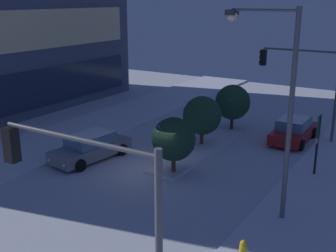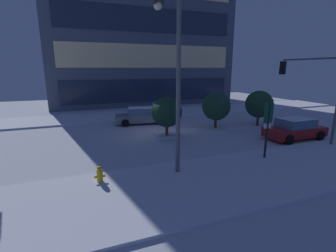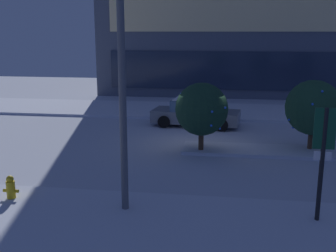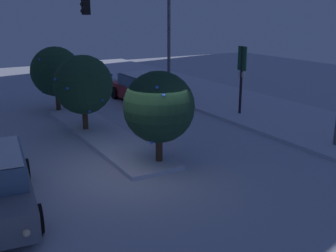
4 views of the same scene
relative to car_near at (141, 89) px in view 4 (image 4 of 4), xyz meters
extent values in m
plane|color=silver|center=(-8.57, 4.32, -0.71)|extent=(52.00, 52.00, 0.00)
cube|color=silver|center=(-8.57, -3.97, -0.64)|extent=(52.00, 5.20, 0.14)
cube|color=silver|center=(-4.77, 4.05, -0.64)|extent=(9.00, 1.80, 0.14)
cube|color=maroon|center=(0.00, 0.00, -0.18)|extent=(4.36, 1.88, 0.66)
cube|color=slate|center=(0.00, 0.00, 0.43)|extent=(2.35, 1.69, 0.60)
cube|color=white|center=(0.00, 0.00, 0.76)|extent=(2.18, 1.58, 0.04)
sphere|color=#F9E5B2|center=(2.20, 0.64, -0.21)|extent=(0.16, 0.16, 0.16)
sphere|color=#F9E5B2|center=(2.19, -0.64, -0.21)|extent=(0.16, 0.16, 0.16)
cylinder|color=black|center=(1.44, 0.94, -0.38)|extent=(0.66, 0.22, 0.66)
cylinder|color=black|center=(1.43, -0.94, -0.38)|extent=(0.66, 0.22, 0.66)
cylinder|color=black|center=(-1.44, 0.94, -0.38)|extent=(0.66, 0.22, 0.66)
cylinder|color=black|center=(-1.44, -0.94, -0.38)|extent=(0.66, 0.22, 0.66)
sphere|color=#F9E5B2|center=(-11.49, 8.32, -0.21)|extent=(0.16, 0.16, 0.16)
cylinder|color=black|center=(-10.72, 7.94, -0.38)|extent=(0.68, 0.30, 0.66)
cylinder|color=black|center=(-7.66, 7.57, -0.38)|extent=(0.68, 0.30, 0.66)
cylinder|color=#565960|center=(0.84, -2.17, 2.18)|extent=(0.18, 0.18, 5.79)
cube|color=black|center=(0.84, 2.53, 4.28)|extent=(0.32, 0.36, 1.00)
sphere|color=black|center=(0.84, 2.72, 4.28)|extent=(0.20, 0.20, 0.20)
sphere|color=black|center=(0.84, 2.72, 3.96)|extent=(0.20, 0.20, 0.20)
cylinder|color=black|center=(-4.97, -2.56, 0.88)|extent=(0.12, 0.12, 3.19)
cube|color=#144C2D|center=(-4.97, -2.56, 1.94)|extent=(0.55, 0.07, 1.07)
cube|color=white|center=(-4.97, -2.56, 1.22)|extent=(0.44, 0.06, 0.24)
cylinder|color=#473323|center=(-8.47, 3.63, -0.24)|extent=(0.22, 0.22, 0.95)
sphere|color=#193823|center=(-8.47, 3.63, 1.18)|extent=(2.22, 2.22, 2.22)
sphere|color=blue|center=(-9.17, 4.07, 1.94)|extent=(0.10, 0.10, 0.10)
sphere|color=blue|center=(-9.38, 3.97, 1.75)|extent=(0.10, 0.10, 0.10)
sphere|color=blue|center=(-7.51, 3.10, 1.36)|extent=(0.10, 0.10, 0.10)
sphere|color=blue|center=(-8.03, 2.72, 0.70)|extent=(0.10, 0.10, 0.10)
sphere|color=blue|center=(-8.01, 2.62, 1.28)|extent=(0.10, 0.10, 0.10)
sphere|color=blue|center=(-8.86, 4.09, 0.23)|extent=(0.10, 0.10, 0.10)
sphere|color=blue|center=(-7.69, 3.28, 0.46)|extent=(0.10, 0.10, 0.10)
cylinder|color=#473323|center=(-3.85, 4.44, -0.24)|extent=(0.22, 0.22, 0.94)
sphere|color=#1E4228|center=(-3.85, 4.44, 1.22)|extent=(2.32, 2.32, 2.32)
sphere|color=blue|center=(-4.11, 3.35, 1.55)|extent=(0.10, 0.10, 0.10)
sphere|color=blue|center=(-3.99, 5.56, 1.54)|extent=(0.10, 0.10, 0.10)
sphere|color=blue|center=(-3.72, 3.60, 2.02)|extent=(0.10, 0.10, 0.10)
sphere|color=blue|center=(-4.59, 4.50, 0.32)|extent=(0.10, 0.10, 0.10)
sphere|color=blue|center=(-2.79, 4.69, 0.79)|extent=(0.10, 0.10, 0.10)
sphere|color=blue|center=(-4.85, 4.08, 0.74)|extent=(0.10, 0.10, 0.10)
sphere|color=blue|center=(-4.63, 5.31, 1.28)|extent=(0.10, 0.10, 0.10)
cylinder|color=#473323|center=(0.43, 4.34, -0.27)|extent=(0.22, 0.22, 0.88)
sphere|color=#1E4228|center=(0.43, 4.34, 1.18)|extent=(2.38, 2.38, 2.38)
sphere|color=blue|center=(1.48, 3.80, 0.98)|extent=(0.10, 0.10, 0.10)
sphere|color=blue|center=(-0.09, 3.50, 0.50)|extent=(0.10, 0.10, 0.10)
sphere|color=blue|center=(-0.09, 5.18, 1.86)|extent=(0.10, 0.10, 0.10)
sphere|color=blue|center=(-0.45, 3.73, 0.63)|extent=(0.10, 0.10, 0.10)
sphere|color=blue|center=(-0.66, 4.03, 1.58)|extent=(0.10, 0.10, 0.10)
sphere|color=blue|center=(0.67, 4.98, 0.19)|extent=(0.10, 0.10, 0.10)
sphere|color=blue|center=(1.21, 3.53, 1.59)|extent=(0.10, 0.10, 0.10)
sphere|color=blue|center=(-0.67, 4.03, 1.55)|extent=(0.10, 0.10, 0.10)
camera|label=1|loc=(-26.05, -6.97, 7.98)|focal=46.21mm
camera|label=2|loc=(-14.46, -12.51, 4.27)|focal=25.82mm
camera|label=3|loc=(-7.50, -13.08, 4.36)|focal=43.60mm
camera|label=4|loc=(-19.15, 9.52, 4.07)|focal=43.75mm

